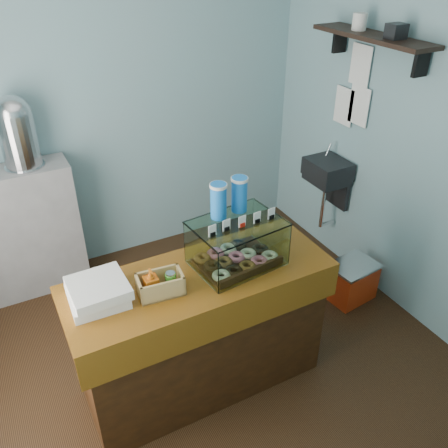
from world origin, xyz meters
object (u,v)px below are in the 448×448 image
display_case (235,238)px  coffee_urn (16,130)px  counter (202,330)px  red_cooler (351,281)px

display_case → coffee_urn: size_ratio=1.02×
counter → red_cooler: counter is taller
counter → coffee_urn: bearing=113.9°
red_cooler → display_case: bearing=-178.7°
counter → display_case: (0.25, 0.04, 0.60)m
counter → coffee_urn: coffee_urn is taller
counter → coffee_urn: (-0.70, 1.59, 0.93)m
coffee_urn → red_cooler: size_ratio=1.33×
display_case → red_cooler: (1.20, 0.16, -0.89)m
coffee_urn → red_cooler: (2.16, -1.39, -1.22)m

